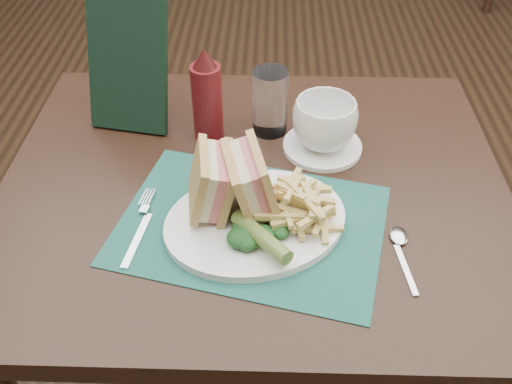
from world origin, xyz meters
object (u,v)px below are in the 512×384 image
plate (255,221)px  sandwich_half_b (238,182)px  sandwich_half_a (198,182)px  check_presenter (128,66)px  saucer (322,146)px  drinking_glass (270,102)px  ketchup_bottle (207,94)px  coffee_cup (324,124)px  table_main (254,311)px  placemat (251,224)px

plate → sandwich_half_b: (-0.03, 0.02, 0.07)m
sandwich_half_a → check_presenter: size_ratio=0.44×
saucer → drinking_glass: (-0.10, 0.06, 0.06)m
saucer → drinking_glass: 0.13m
plate → ketchup_bottle: bearing=89.5°
check_presenter → coffee_cup: bearing=-2.7°
plate → sandwich_half_a: (-0.09, 0.02, 0.06)m
table_main → sandwich_half_b: sandwich_half_b is taller
saucer → check_presenter: (-0.37, 0.09, 0.12)m
plate → sandwich_half_b: 0.07m
sandwich_half_b → ketchup_bottle: (-0.07, 0.23, 0.02)m
saucer → sandwich_half_a: bearing=-138.2°
table_main → coffee_cup: bearing=38.9°
table_main → sandwich_half_a: sandwich_half_a is taller
sandwich_half_a → sandwich_half_b: sandwich_half_b is taller
plate → ketchup_bottle: (-0.10, 0.25, 0.08)m
ketchup_bottle → drinking_glass: bearing=9.9°
table_main → saucer: (0.13, 0.10, 0.38)m
placemat → ketchup_bottle: ketchup_bottle is taller
plate → check_presenter: bearing=108.1°
sandwich_half_b → coffee_cup: bearing=39.0°
placemat → coffee_cup: 0.25m
plate → sandwich_half_b: bearing=121.2°
table_main → plate: bearing=-86.5°
table_main → sandwich_half_a: bearing=-134.3°
coffee_cup → drinking_glass: 0.12m
sandwich_half_a → coffee_cup: bearing=34.0°
plate → sandwich_half_a: size_ratio=2.72×
placemat → check_presenter: bearing=129.3°
sandwich_half_b → check_presenter: 0.36m
table_main → saucer: size_ratio=6.00×
plate → ketchup_bottle: size_ratio=1.61×
table_main → placemat: size_ratio=2.13×
table_main → saucer: saucer is taller
sandwich_half_a → sandwich_half_b: size_ratio=0.94×
table_main → plate: 0.40m
check_presenter → placemat: bearing=-40.3°
placemat → ketchup_bottle: (-0.09, 0.25, 0.09)m
table_main → check_presenter: (-0.24, 0.19, 0.50)m
check_presenter → sandwich_half_a: bearing=-49.6°
drinking_glass → check_presenter: bearing=174.1°
sandwich_half_a → drinking_glass: size_ratio=0.85×
placemat → coffee_cup: bearing=58.7°
placemat → ketchup_bottle: size_ratio=2.28×
saucer → ketchup_bottle: bearing=170.2°
placemat → table_main: bearing=89.7°
placemat → coffee_cup: coffee_cup is taller
saucer → drinking_glass: size_ratio=1.15×
sandwich_half_b → drinking_glass: bearing=66.1°
plate → check_presenter: size_ratio=1.19×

